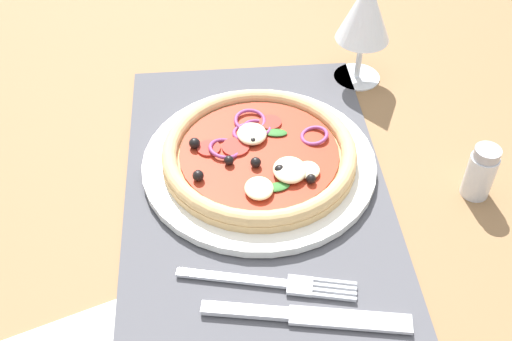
{
  "coord_description": "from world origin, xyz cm",
  "views": [
    {
      "loc": [
        49.35,
        -4.54,
        52.13
      ],
      "look_at": [
        -1.18,
        0.0,
        2.43
      ],
      "focal_mm": 44.06,
      "sensor_mm": 36.0,
      "label": 1
    }
  ],
  "objects_px": {
    "knife": "(308,316)",
    "wine_glass": "(365,13)",
    "fork": "(276,283)",
    "pizza": "(259,153)",
    "plate": "(259,163)",
    "pepper_shaker": "(481,172)"
  },
  "relations": [
    {
      "from": "pizza",
      "to": "knife",
      "type": "height_order",
      "value": "pizza"
    },
    {
      "from": "wine_glass",
      "to": "pepper_shaker",
      "type": "xyz_separation_m",
      "value": [
        0.23,
        0.09,
        -0.07
      ]
    },
    {
      "from": "plate",
      "to": "knife",
      "type": "distance_m",
      "value": 0.21
    },
    {
      "from": "plate",
      "to": "fork",
      "type": "relative_size",
      "value": 1.54
    },
    {
      "from": "fork",
      "to": "wine_glass",
      "type": "xyz_separation_m",
      "value": [
        -0.34,
        0.15,
        0.1
      ]
    },
    {
      "from": "pizza",
      "to": "knife",
      "type": "xyz_separation_m",
      "value": [
        0.21,
        0.03,
        -0.02
      ]
    },
    {
      "from": "knife",
      "to": "wine_glass",
      "type": "xyz_separation_m",
      "value": [
        -0.38,
        0.13,
        0.1
      ]
    },
    {
      "from": "plate",
      "to": "fork",
      "type": "distance_m",
      "value": 0.17
    },
    {
      "from": "knife",
      "to": "wine_glass",
      "type": "distance_m",
      "value": 0.41
    },
    {
      "from": "pizza",
      "to": "wine_glass",
      "type": "relative_size",
      "value": 1.52
    },
    {
      "from": "plate",
      "to": "wine_glass",
      "type": "height_order",
      "value": "wine_glass"
    },
    {
      "from": "plate",
      "to": "knife",
      "type": "xyz_separation_m",
      "value": [
        0.21,
        0.03,
        -0.0
      ]
    },
    {
      "from": "wine_glass",
      "to": "pepper_shaker",
      "type": "bearing_deg",
      "value": 20.92
    },
    {
      "from": "pizza",
      "to": "fork",
      "type": "xyz_separation_m",
      "value": [
        0.17,
        0.0,
        -0.02
      ]
    },
    {
      "from": "plate",
      "to": "fork",
      "type": "height_order",
      "value": "plate"
    },
    {
      "from": "pizza",
      "to": "fork",
      "type": "distance_m",
      "value": 0.17
    },
    {
      "from": "knife",
      "to": "wine_glass",
      "type": "bearing_deg",
      "value": 82.06
    },
    {
      "from": "pizza",
      "to": "wine_glass",
      "type": "distance_m",
      "value": 0.24
    },
    {
      "from": "knife",
      "to": "pizza",
      "type": "bearing_deg",
      "value": 107.64
    },
    {
      "from": "fork",
      "to": "wine_glass",
      "type": "height_order",
      "value": "wine_glass"
    },
    {
      "from": "pepper_shaker",
      "to": "knife",
      "type": "bearing_deg",
      "value": -55.12
    },
    {
      "from": "plate",
      "to": "fork",
      "type": "bearing_deg",
      "value": 0.36
    }
  ]
}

